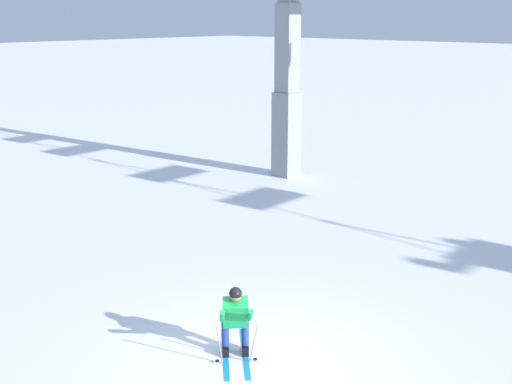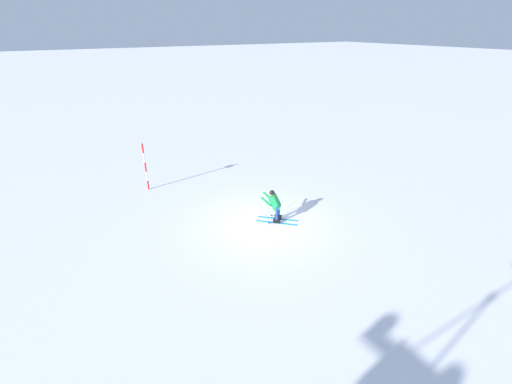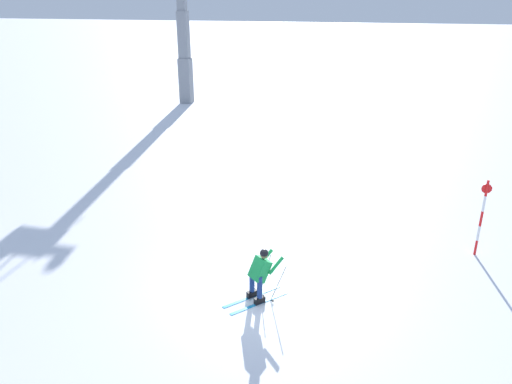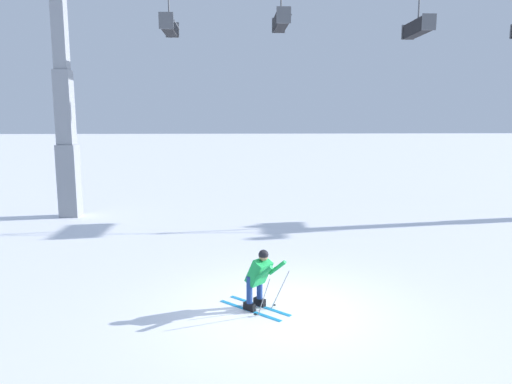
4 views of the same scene
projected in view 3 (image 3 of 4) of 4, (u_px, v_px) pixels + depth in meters
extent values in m
plane|color=white|center=(266.00, 286.00, 12.92)|extent=(260.00, 260.00, 0.00)
cube|color=#198CCC|center=(252.00, 297.00, 12.46)|extent=(1.31, 1.23, 0.01)
cube|color=black|center=(252.00, 294.00, 12.43)|extent=(0.28, 0.27, 0.16)
cylinder|color=navy|center=(252.00, 281.00, 12.28)|extent=(0.13, 0.13, 0.61)
cube|color=#198CCC|center=(260.00, 303.00, 12.19)|extent=(1.31, 1.23, 0.01)
cube|color=black|center=(260.00, 300.00, 12.16)|extent=(0.28, 0.27, 0.16)
cylinder|color=navy|center=(260.00, 287.00, 12.02)|extent=(0.13, 0.13, 0.61)
cube|color=green|center=(260.00, 269.00, 12.07)|extent=(0.64, 0.63, 0.62)
sphere|color=#997051|center=(264.00, 255.00, 12.00)|extent=(0.20, 0.20, 0.20)
sphere|color=black|center=(264.00, 253.00, 11.98)|extent=(0.22, 0.22, 0.22)
cylinder|color=green|center=(265.00, 258.00, 12.37)|extent=(0.39, 0.37, 0.40)
cylinder|color=gray|center=(265.00, 276.00, 12.63)|extent=(0.42, 0.24, 1.03)
cylinder|color=black|center=(258.00, 289.00, 12.71)|extent=(0.07, 0.07, 0.01)
cylinder|color=green|center=(276.00, 266.00, 12.02)|extent=(0.39, 0.37, 0.40)
cylinder|color=gray|center=(277.00, 285.00, 12.20)|extent=(0.27, 0.41, 1.03)
cylinder|color=black|center=(273.00, 301.00, 12.21)|extent=(0.07, 0.07, 0.01)
cube|color=gray|center=(186.00, 81.00, 34.11)|extent=(0.80, 0.80, 3.05)
cube|color=gray|center=(184.00, 35.00, 32.97)|extent=(0.67, 0.67, 3.05)
cylinder|color=red|center=(476.00, 247.00, 14.40)|extent=(0.07, 0.07, 0.47)
cylinder|color=white|center=(478.00, 233.00, 14.22)|extent=(0.07, 0.07, 0.47)
cylinder|color=red|center=(481.00, 219.00, 14.05)|extent=(0.07, 0.07, 0.47)
cylinder|color=white|center=(484.00, 204.00, 13.87)|extent=(0.07, 0.07, 0.47)
cylinder|color=red|center=(487.00, 188.00, 13.69)|extent=(0.07, 0.07, 0.47)
cylinder|color=red|center=(487.00, 189.00, 13.71)|extent=(0.01, 0.28, 0.28)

